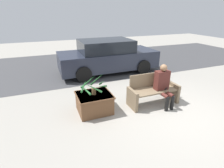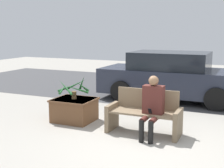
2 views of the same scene
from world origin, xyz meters
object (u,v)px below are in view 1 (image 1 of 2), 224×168
Objects in this scene: bench at (153,91)px; parked_car at (108,56)px; planter_box at (94,102)px; potted_plant at (93,86)px; person_seated at (163,83)px.

bench is 0.35× the size of parked_car.
planter_box is 1.21× the size of potted_plant.
potted_plant is (-2.04, 0.36, 0.11)m from person_seated.
person_seated is at bearing -83.31° from parked_car.
potted_plant is at bearing 170.07° from person_seated.
bench is at bearing -86.59° from parked_car.
person_seated is 0.28× the size of parked_car.
parked_car is at bearing 63.78° from planter_box.
planter_box is 0.52m from potted_plant.
parked_car is at bearing 63.59° from potted_plant.
bench is 1.22× the size of person_seated.
potted_plant reaches higher than planter_box.
person_seated is 1.32× the size of planter_box.
bench is 1.87m from potted_plant.
person_seated is 2.10m from planter_box.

